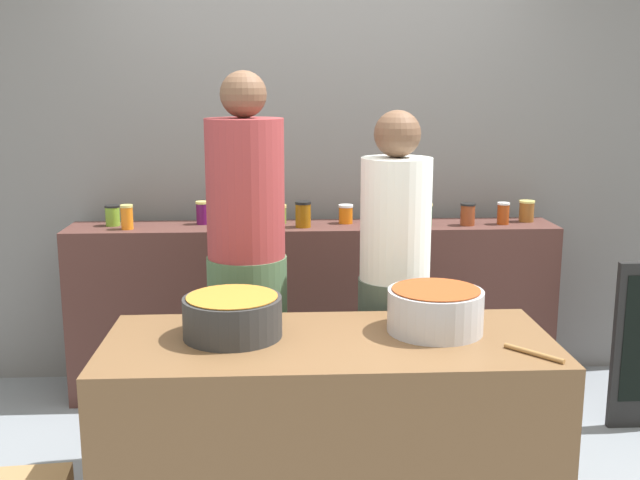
{
  "coord_description": "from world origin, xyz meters",
  "views": [
    {
      "loc": [
        -0.17,
        -3.0,
        1.75
      ],
      "look_at": [
        0.0,
        0.35,
        1.05
      ],
      "focal_mm": 42.29,
      "sensor_mm": 36.0,
      "label": 1
    }
  ],
  "objects_px": {
    "preserve_jar_7": "(346,214)",
    "preserve_jar_8": "(424,215)",
    "preserve_jar_11": "(527,211)",
    "preserve_jar_5": "(279,214)",
    "preserve_jar_1": "(127,217)",
    "cooking_pot_center": "(435,310)",
    "cook_in_cap": "(394,308)",
    "preserve_jar_4": "(262,214)",
    "preserve_jar_0": "(113,215)",
    "wooden_spoon": "(534,353)",
    "preserve_jar_10": "(503,213)",
    "preserve_jar_6": "(303,214)",
    "preserve_jar_3": "(229,215)",
    "cooking_pot_left": "(232,317)",
    "preserve_jar_2": "(202,213)",
    "preserve_jar_9": "(468,214)",
    "cook_with_tongs": "(247,294)"
  },
  "relations": [
    {
      "from": "preserve_jar_6",
      "to": "preserve_jar_8",
      "type": "distance_m",
      "value": 0.67
    },
    {
      "from": "preserve_jar_4",
      "to": "cooking_pot_left",
      "type": "distance_m",
      "value": 1.35
    },
    {
      "from": "preserve_jar_0",
      "to": "preserve_jar_7",
      "type": "height_order",
      "value": "preserve_jar_0"
    },
    {
      "from": "preserve_jar_7",
      "to": "preserve_jar_9",
      "type": "height_order",
      "value": "preserve_jar_9"
    },
    {
      "from": "preserve_jar_7",
      "to": "cook_in_cap",
      "type": "xyz_separation_m",
      "value": [
        0.15,
        -0.88,
        -0.28
      ]
    },
    {
      "from": "wooden_spoon",
      "to": "preserve_jar_0",
      "type": "bearing_deg",
      "value": 137.81
    },
    {
      "from": "preserve_jar_10",
      "to": "preserve_jar_7",
      "type": "bearing_deg",
      "value": 175.27
    },
    {
      "from": "cook_in_cap",
      "to": "preserve_jar_5",
      "type": "bearing_deg",
      "value": 119.77
    },
    {
      "from": "preserve_jar_4",
      "to": "preserve_jar_5",
      "type": "distance_m",
      "value": 0.12
    },
    {
      "from": "wooden_spoon",
      "to": "preserve_jar_8",
      "type": "bearing_deg",
      "value": 93.91
    },
    {
      "from": "preserve_jar_4",
      "to": "preserve_jar_6",
      "type": "height_order",
      "value": "preserve_jar_6"
    },
    {
      "from": "preserve_jar_1",
      "to": "cooking_pot_center",
      "type": "relative_size",
      "value": 0.36
    },
    {
      "from": "cooking_pot_center",
      "to": "preserve_jar_0",
      "type": "bearing_deg",
      "value": 138.13
    },
    {
      "from": "cooking_pot_center",
      "to": "preserve_jar_9",
      "type": "bearing_deg",
      "value": 71.14
    },
    {
      "from": "preserve_jar_6",
      "to": "preserve_jar_7",
      "type": "xyz_separation_m",
      "value": [
        0.24,
        0.1,
        -0.02
      ]
    },
    {
      "from": "preserve_jar_5",
      "to": "preserve_jar_6",
      "type": "distance_m",
      "value": 0.18
    },
    {
      "from": "preserve_jar_1",
      "to": "cooking_pot_center",
      "type": "distance_m",
      "value": 1.9
    },
    {
      "from": "preserve_jar_0",
      "to": "preserve_jar_1",
      "type": "distance_m",
      "value": 0.15
    },
    {
      "from": "preserve_jar_4",
      "to": "cook_with_tongs",
      "type": "height_order",
      "value": "cook_with_tongs"
    },
    {
      "from": "preserve_jar_3",
      "to": "cook_in_cap",
      "type": "relative_size",
      "value": 0.07
    },
    {
      "from": "preserve_jar_0",
      "to": "cooking_pot_center",
      "type": "xyz_separation_m",
      "value": [
        1.52,
        -1.36,
        -0.15
      ]
    },
    {
      "from": "preserve_jar_9",
      "to": "preserve_jar_11",
      "type": "bearing_deg",
      "value": 14.73
    },
    {
      "from": "preserve_jar_8",
      "to": "preserve_jar_3",
      "type": "bearing_deg",
      "value": 176.41
    },
    {
      "from": "preserve_jar_11",
      "to": "preserve_jar_4",
      "type": "bearing_deg",
      "value": -177.77
    },
    {
      "from": "cook_with_tongs",
      "to": "preserve_jar_1",
      "type": "bearing_deg",
      "value": 131.59
    },
    {
      "from": "cook_in_cap",
      "to": "preserve_jar_0",
      "type": "bearing_deg",
      "value": 148.53
    },
    {
      "from": "preserve_jar_11",
      "to": "preserve_jar_5",
      "type": "bearing_deg",
      "value": 179.26
    },
    {
      "from": "preserve_jar_3",
      "to": "preserve_jar_9",
      "type": "bearing_deg",
      "value": -2.41
    },
    {
      "from": "preserve_jar_5",
      "to": "wooden_spoon",
      "type": "distance_m",
      "value": 1.92
    },
    {
      "from": "wooden_spoon",
      "to": "cook_with_tongs",
      "type": "relative_size",
      "value": 0.13
    },
    {
      "from": "preserve_jar_5",
      "to": "preserve_jar_10",
      "type": "height_order",
      "value": "preserve_jar_10"
    },
    {
      "from": "preserve_jar_3",
      "to": "cooking_pot_left",
      "type": "xyz_separation_m",
      "value": [
        0.1,
        -1.35,
        -0.16
      ]
    },
    {
      "from": "preserve_jar_3",
      "to": "preserve_jar_10",
      "type": "distance_m",
      "value": 1.52
    },
    {
      "from": "preserve_jar_2",
      "to": "preserve_jar_9",
      "type": "bearing_deg",
      "value": -4.27
    },
    {
      "from": "preserve_jar_9",
      "to": "cooking_pot_center",
      "type": "bearing_deg",
      "value": -108.86
    },
    {
      "from": "preserve_jar_7",
      "to": "preserve_jar_8",
      "type": "bearing_deg",
      "value": -13.94
    },
    {
      "from": "preserve_jar_4",
      "to": "preserve_jar_1",
      "type": "bearing_deg",
      "value": -175.46
    },
    {
      "from": "preserve_jar_1",
      "to": "preserve_jar_0",
      "type": "bearing_deg",
      "value": 132.6
    },
    {
      "from": "preserve_jar_5",
      "to": "wooden_spoon",
      "type": "xyz_separation_m",
      "value": [
        0.9,
        -1.68,
        -0.22
      ]
    },
    {
      "from": "preserve_jar_9",
      "to": "preserve_jar_10",
      "type": "distance_m",
      "value": 0.21
    },
    {
      "from": "preserve_jar_0",
      "to": "wooden_spoon",
      "type": "bearing_deg",
      "value": -42.19
    },
    {
      "from": "preserve_jar_0",
      "to": "preserve_jar_4",
      "type": "bearing_deg",
      "value": -3.57
    },
    {
      "from": "preserve_jar_7",
      "to": "cook_with_tongs",
      "type": "distance_m",
      "value": 1.04
    },
    {
      "from": "cooking_pot_left",
      "to": "cook_with_tongs",
      "type": "height_order",
      "value": "cook_with_tongs"
    },
    {
      "from": "preserve_jar_3",
      "to": "cook_with_tongs",
      "type": "xyz_separation_m",
      "value": [
        0.13,
        -0.83,
        -0.22
      ]
    },
    {
      "from": "preserve_jar_6",
      "to": "cook_in_cap",
      "type": "distance_m",
      "value": 0.92
    },
    {
      "from": "cook_with_tongs",
      "to": "preserve_jar_0",
      "type": "bearing_deg",
      "value": 131.72
    },
    {
      "from": "preserve_jar_0",
      "to": "preserve_jar_2",
      "type": "xyz_separation_m",
      "value": [
        0.49,
        0.02,
        0.01
      ]
    },
    {
      "from": "preserve_jar_11",
      "to": "cooking_pot_left",
      "type": "bearing_deg",
      "value": -138.65
    },
    {
      "from": "preserve_jar_1",
      "to": "cooking_pot_center",
      "type": "xyz_separation_m",
      "value": [
        1.42,
        -1.26,
        -0.16
      ]
    }
  ]
}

